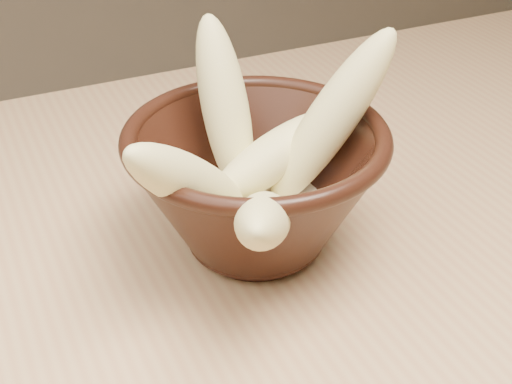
% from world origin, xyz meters
% --- Properties ---
extents(table, '(1.20, 0.80, 0.75)m').
position_xyz_m(table, '(0.00, 0.00, 0.67)').
color(table, tan).
rests_on(table, ground).
extents(bowl, '(0.21, 0.21, 0.11)m').
position_xyz_m(bowl, '(-0.20, 0.02, 0.82)').
color(bowl, black).
rests_on(bowl, table).
extents(milk_puddle, '(0.12, 0.12, 0.02)m').
position_xyz_m(milk_puddle, '(-0.20, 0.02, 0.79)').
color(milk_puddle, '#F6E9C6').
rests_on(milk_puddle, bowl).
extents(banana_upright, '(0.04, 0.09, 0.15)m').
position_xyz_m(banana_upright, '(-0.20, 0.07, 0.86)').
color(banana_upright, '#E4D886').
rests_on(banana_upright, bowl).
extents(banana_left, '(0.14, 0.11, 0.14)m').
position_xyz_m(banana_left, '(-0.26, -0.01, 0.85)').
color(banana_left, '#E4D886').
rests_on(banana_left, bowl).
extents(banana_right, '(0.13, 0.06, 0.16)m').
position_xyz_m(banana_right, '(-0.14, 0.01, 0.86)').
color(banana_right, '#E4D886').
rests_on(banana_right, bowl).
extents(banana_across, '(0.14, 0.07, 0.07)m').
position_xyz_m(banana_across, '(-0.18, 0.03, 0.83)').
color(banana_across, '#E4D886').
rests_on(banana_across, bowl).
extents(banana_front, '(0.11, 0.16, 0.11)m').
position_xyz_m(banana_front, '(-0.22, -0.05, 0.83)').
color(banana_front, '#E4D886').
rests_on(banana_front, bowl).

